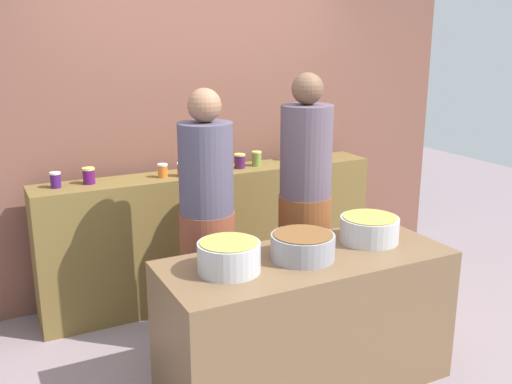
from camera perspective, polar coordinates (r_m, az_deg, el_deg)
The scene contains 17 objects.
ground at distance 3.97m, azimuth 2.37°, elevation -16.02°, with size 12.00×12.00×0.00m, color gray.
storefront_wall at distance 4.74m, azimuth -6.08°, elevation 8.41°, with size 4.80×0.12×3.00m, color brown.
display_shelf at distance 4.65m, azimuth -4.19°, elevation -4.15°, with size 2.70×0.36×1.04m, color brown.
prep_table at distance 3.54m, azimuth 4.87°, elevation -12.54°, with size 1.70×0.70×0.82m, color brown.
preserve_jar_0 at distance 4.22m, azimuth -19.05°, elevation 1.13°, with size 0.07×0.07×0.11m.
preserve_jar_1 at distance 4.26m, azimuth -16.07°, elevation 1.55°, with size 0.09×0.09×0.12m.
preserve_jar_2 at distance 4.33m, azimuth -9.13°, elevation 2.09°, with size 0.08×0.08×0.10m.
preserve_jar_3 at distance 4.34m, azimuth -7.20°, elevation 2.22°, with size 0.08×0.08×0.10m.
preserve_jar_4 at distance 4.57m, azimuth -1.61°, elevation 3.06°, with size 0.09×0.09×0.11m.
preserve_jar_5 at distance 4.65m, azimuth 0.06°, elevation 3.30°, with size 0.08×0.08×0.12m.
preserve_jar_6 at distance 4.86m, azimuth 3.63°, elevation 3.96°, with size 0.09×0.09×0.14m.
preserve_jar_7 at distance 4.94m, azimuth 6.41°, elevation 4.05°, with size 0.07×0.07×0.14m.
cooking_pot_left at distance 3.13m, azimuth -2.67°, elevation -6.36°, with size 0.34×0.34×0.17m.
cooking_pot_center at distance 3.32m, azimuth 4.60°, elevation -5.32°, with size 0.37×0.37×0.15m.
cooking_pot_right at distance 3.64m, azimuth 11.05°, elevation -3.58°, with size 0.36×0.36×0.16m.
cook_with_tongs at distance 3.81m, azimuth -4.78°, elevation -4.23°, with size 0.36×0.36×1.74m.
cook_in_cap at distance 4.00m, azimuth 4.78°, elevation -2.70°, with size 0.36×0.36×1.82m.
Camera 1 is at (-1.67, -2.95, 2.06)m, focal length 40.81 mm.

